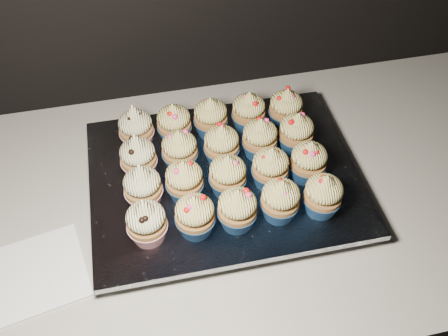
{
  "coord_description": "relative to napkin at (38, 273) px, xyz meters",
  "views": [
    {
      "loc": [
        -0.05,
        1.15,
        1.59
      ],
      "look_at": [
        0.07,
        1.71,
        0.95
      ],
      "focal_mm": 40.0,
      "sensor_mm": 36.0,
      "label": 1
    }
  ],
  "objects": [
    {
      "name": "cupcake_13",
      "position": [
        0.39,
        0.15,
        0.07
      ],
      "size": [
        0.06,
        0.06,
        0.08
      ],
      "color": "navy",
      "rests_on": "foil_lining"
    },
    {
      "name": "cupcake_10",
      "position": [
        0.18,
        0.15,
        0.07
      ],
      "size": [
        0.06,
        0.06,
        0.1
      ],
      "color": "red",
      "rests_on": "foil_lining"
    },
    {
      "name": "cupcake_8",
      "position": [
        0.39,
        0.08,
        0.07
      ],
      "size": [
        0.06,
        0.06,
        0.08
      ],
      "color": "navy",
      "rests_on": "foil_lining"
    },
    {
      "name": "cupcake_9",
      "position": [
        0.46,
        0.08,
        0.07
      ],
      "size": [
        0.06,
        0.06,
        0.08
      ],
      "color": "navy",
      "rests_on": "foil_lining"
    },
    {
      "name": "cupcake_2",
      "position": [
        0.32,
        0.0,
        0.07
      ],
      "size": [
        0.06,
        0.06,
        0.08
      ],
      "color": "navy",
      "rests_on": "foil_lining"
    },
    {
      "name": "cupcake_5",
      "position": [
        0.18,
        0.08,
        0.07
      ],
      "size": [
        0.06,
        0.06,
        0.1
      ],
      "color": "red",
      "rests_on": "foil_lining"
    },
    {
      "name": "cupcake_14",
      "position": [
        0.46,
        0.15,
        0.07
      ],
      "size": [
        0.06,
        0.06,
        0.08
      ],
      "color": "navy",
      "rests_on": "foil_lining"
    },
    {
      "name": "worktop",
      "position": [
        0.25,
        0.1,
        -0.02
      ],
      "size": [
        2.44,
        0.64,
        0.04
      ],
      "primitive_type": "cube",
      "color": "beige",
      "rests_on": "cabinet"
    },
    {
      "name": "baking_tray",
      "position": [
        0.32,
        0.11,
        0.01
      ],
      "size": [
        0.43,
        0.33,
        0.02
      ],
      "primitive_type": "cube",
      "rotation": [
        0.0,
        0.0,
        -0.01
      ],
      "color": "black",
      "rests_on": "worktop"
    },
    {
      "name": "cupcake_3",
      "position": [
        0.39,
        0.01,
        0.07
      ],
      "size": [
        0.06,
        0.06,
        0.08
      ],
      "color": "navy",
      "rests_on": "foil_lining"
    },
    {
      "name": "cupcake_4",
      "position": [
        0.46,
        0.0,
        0.07
      ],
      "size": [
        0.06,
        0.06,
        0.08
      ],
      "color": "navy",
      "rests_on": "foil_lining"
    },
    {
      "name": "cupcake_15",
      "position": [
        0.18,
        0.22,
        0.07
      ],
      "size": [
        0.06,
        0.06,
        0.1
      ],
      "color": "red",
      "rests_on": "foil_lining"
    },
    {
      "name": "cupcake_0",
      "position": [
        0.18,
        0.01,
        0.07
      ],
      "size": [
        0.06,
        0.06,
        0.1
      ],
      "color": "red",
      "rests_on": "foil_lining"
    },
    {
      "name": "cupcake_1",
      "position": [
        0.25,
        0.01,
        0.07
      ],
      "size": [
        0.06,
        0.06,
        0.08
      ],
      "color": "navy",
      "rests_on": "foil_lining"
    },
    {
      "name": "cupcake_17",
      "position": [
        0.32,
        0.22,
        0.07
      ],
      "size": [
        0.06,
        0.06,
        0.08
      ],
      "color": "navy",
      "rests_on": "foil_lining"
    },
    {
      "name": "cupcake_19",
      "position": [
        0.46,
        0.21,
        0.07
      ],
      "size": [
        0.06,
        0.06,
        0.08
      ],
      "color": "navy",
      "rests_on": "foil_lining"
    },
    {
      "name": "cabinet",
      "position": [
        0.25,
        0.1,
        -0.47
      ],
      "size": [
        2.4,
        0.6,
        0.86
      ],
      "primitive_type": "cube",
      "color": "black",
      "rests_on": "ground"
    },
    {
      "name": "napkin",
      "position": [
        0.0,
        0.0,
        0.0
      ],
      "size": [
        0.17,
        0.17,
        0.0
      ],
      "primitive_type": "cube",
      "rotation": [
        0.0,
        0.0,
        0.19
      ],
      "color": "white",
      "rests_on": "worktop"
    },
    {
      "name": "cupcake_7",
      "position": [
        0.32,
        0.07,
        0.07
      ],
      "size": [
        0.06,
        0.06,
        0.08
      ],
      "color": "navy",
      "rests_on": "foil_lining"
    },
    {
      "name": "cupcake_12",
      "position": [
        0.33,
        0.15,
        0.07
      ],
      "size": [
        0.06,
        0.06,
        0.08
      ],
      "color": "navy",
      "rests_on": "foil_lining"
    },
    {
      "name": "foil_lining",
      "position": [
        0.32,
        0.11,
        0.03
      ],
      "size": [
        0.47,
        0.37,
        0.01
      ],
      "primitive_type": "cube",
      "rotation": [
        0.0,
        0.0,
        -0.01
      ],
      "color": "silver",
      "rests_on": "baking_tray"
    },
    {
      "name": "cupcake_18",
      "position": [
        0.39,
        0.22,
        0.07
      ],
      "size": [
        0.06,
        0.06,
        0.08
      ],
      "color": "navy",
      "rests_on": "foil_lining"
    },
    {
      "name": "cupcake_11",
      "position": [
        0.25,
        0.15,
        0.07
      ],
      "size": [
        0.06,
        0.06,
        0.08
      ],
      "color": "navy",
      "rests_on": "foil_lining"
    },
    {
      "name": "cupcake_16",
      "position": [
        0.25,
        0.22,
        0.07
      ],
      "size": [
        0.06,
        0.06,
        0.08
      ],
      "color": "navy",
      "rests_on": "foil_lining"
    },
    {
      "name": "cupcake_6",
      "position": [
        0.25,
        0.08,
        0.07
      ],
      "size": [
        0.06,
        0.06,
        0.08
      ],
      "color": "navy",
      "rests_on": "foil_lining"
    }
  ]
}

